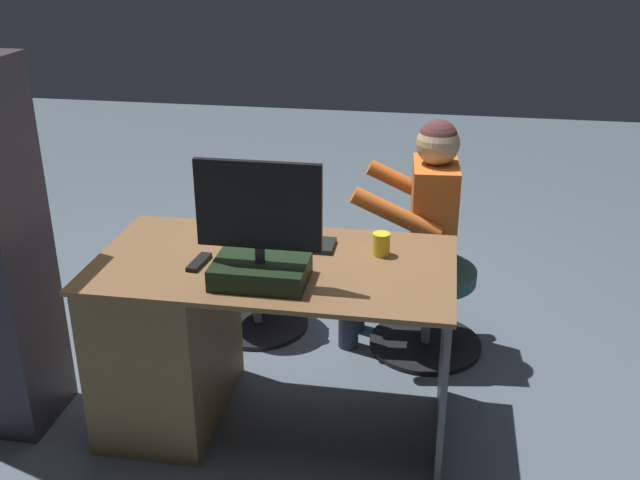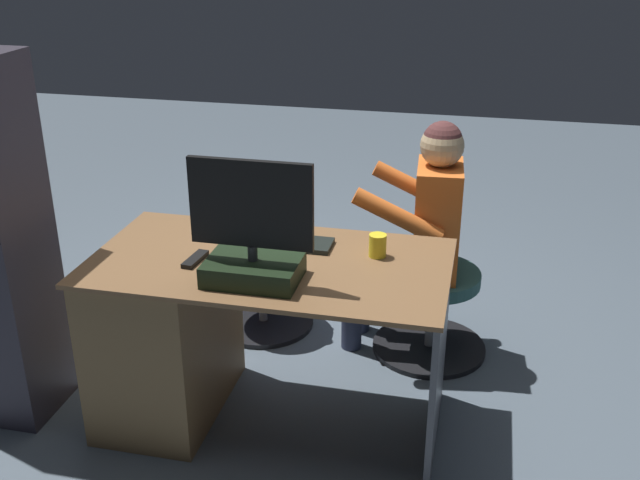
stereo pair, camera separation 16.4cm
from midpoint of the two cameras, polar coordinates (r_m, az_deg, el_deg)
name	(u,v)px [view 2 (the right image)]	position (r m, az deg, el deg)	size (l,w,h in m)	color
ground_plane	(297,368)	(3.58, -0.41, -9.69)	(10.00, 10.00, 0.00)	#505E6A
desk	(185,329)	(3.15, -8.75, -6.70)	(1.38, 0.74, 0.74)	brown
monitor	(252,246)	(2.68, -3.41, -0.45)	(0.45, 0.24, 0.45)	black
keyboard	(280,242)	(3.02, -1.50, -0.16)	(0.42, 0.14, 0.02)	black
computer_mouse	(205,233)	(3.10, -7.21, 0.51)	(0.06, 0.10, 0.04)	#2B1F2F
cup	(378,245)	(2.91, 6.00, -0.43)	(0.07, 0.07, 0.09)	yellow
tv_remote	(195,259)	(2.89, -7.87, -1.48)	(0.04, 0.15, 0.02)	black
office_chair_teddy	(262,281)	(3.82, -3.20, -3.16)	(0.52, 0.52, 0.42)	black
teddy_bear	(261,218)	(3.69, -3.26, 1.65)	(0.27, 0.27, 0.37)	#986B44
visitor_chair	(431,305)	(3.65, 9.74, -4.92)	(0.55, 0.55, 0.42)	black
person	(420,221)	(3.48, 8.91, 1.39)	(0.53, 0.50, 1.14)	orange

